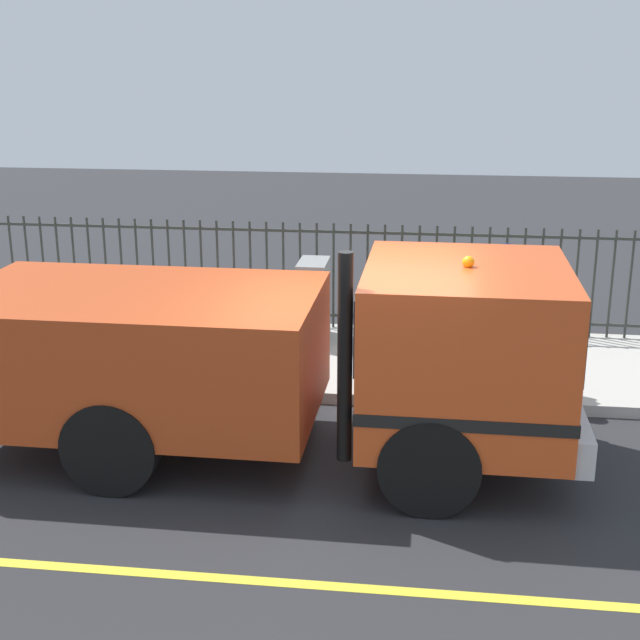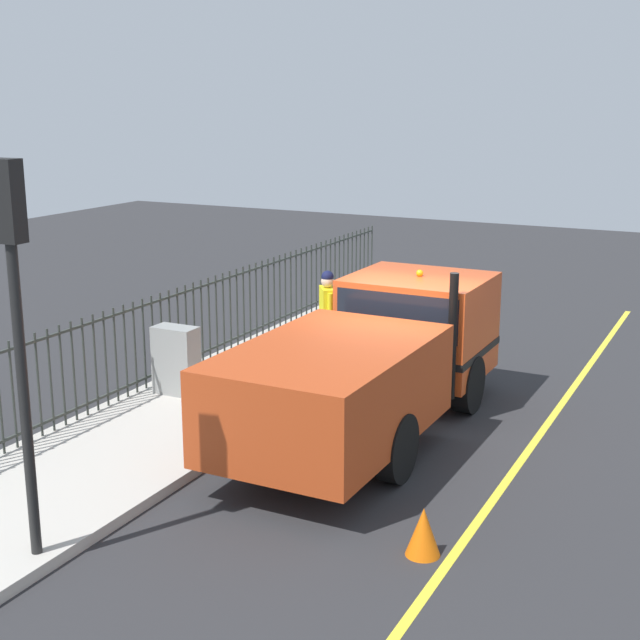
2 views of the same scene
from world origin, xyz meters
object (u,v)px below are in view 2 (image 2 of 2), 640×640
(traffic_cone, at_px, (423,532))
(utility_cabinet, at_px, (176,360))
(work_truck, at_px, (379,354))
(traffic_light_near, at_px, (14,283))
(worker_standing, at_px, (327,308))

(traffic_cone, bearing_deg, utility_cabinet, -29.16)
(work_truck, xyz_separation_m, traffic_light_near, (1.75, 5.60, 1.98))
(traffic_light_near, relative_size, traffic_cone, 7.50)
(work_truck, bearing_deg, worker_standing, 132.44)
(traffic_light_near, bearing_deg, worker_standing, 89.25)
(traffic_light_near, bearing_deg, traffic_cone, 27.05)
(work_truck, bearing_deg, traffic_cone, -59.14)
(traffic_light_near, height_order, traffic_cone, traffic_light_near)
(utility_cabinet, bearing_deg, worker_standing, -122.32)
(traffic_light_near, relative_size, utility_cabinet, 3.71)
(work_truck, relative_size, traffic_light_near, 1.49)
(work_truck, relative_size, worker_standing, 3.53)
(utility_cabinet, distance_m, traffic_cone, 6.43)
(work_truck, xyz_separation_m, worker_standing, (1.97, -2.20, 0.04))
(work_truck, distance_m, traffic_light_near, 6.19)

